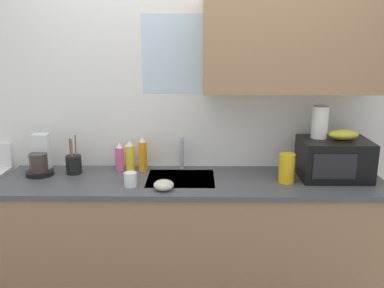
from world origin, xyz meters
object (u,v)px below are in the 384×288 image
(dish_soap_bottle_orange, at_px, (143,155))
(utensil_crock, at_px, (74,164))
(banana_bunch, at_px, (344,135))
(coffee_maker, at_px, (40,160))
(small_bowl, at_px, (164,185))
(paper_towel_roll, at_px, (320,122))
(dish_soap_bottle_yellow, at_px, (130,156))
(cereal_canister, at_px, (287,168))
(dish_soap_bottle_pink, at_px, (120,158))
(mug_white, at_px, (130,179))
(microwave, at_px, (334,159))

(dish_soap_bottle_orange, distance_m, utensil_crock, 0.49)
(banana_bunch, height_order, coffee_maker, banana_bunch)
(coffee_maker, bearing_deg, small_bowl, -19.06)
(paper_towel_roll, height_order, dish_soap_bottle_yellow, paper_towel_roll)
(dish_soap_bottle_yellow, distance_m, small_bowl, 0.50)
(dish_soap_bottle_orange, distance_m, small_bowl, 0.43)
(coffee_maker, bearing_deg, banana_bunch, -1.60)
(coffee_maker, distance_m, cereal_canister, 1.71)
(dish_soap_bottle_orange, height_order, utensil_crock, utensil_crock)
(dish_soap_bottle_pink, xyz_separation_m, mug_white, (0.13, -0.33, -0.05))
(dish_soap_bottle_orange, bearing_deg, small_bowl, -65.01)
(dish_soap_bottle_pink, height_order, small_bowl, dish_soap_bottle_pink)
(dish_soap_bottle_yellow, height_order, small_bowl, dish_soap_bottle_yellow)
(microwave, bearing_deg, banana_bunch, 1.77)
(dish_soap_bottle_yellow, height_order, mug_white, dish_soap_bottle_yellow)
(coffee_maker, height_order, utensil_crock, coffee_maker)
(mug_white, relative_size, small_bowl, 0.73)
(dish_soap_bottle_orange, bearing_deg, microwave, -5.92)
(banana_bunch, height_order, dish_soap_bottle_yellow, banana_bunch)
(cereal_canister, bearing_deg, mug_white, -175.00)
(banana_bunch, relative_size, dish_soap_bottle_orange, 0.80)
(paper_towel_roll, bearing_deg, microwave, -27.38)
(small_bowl, bearing_deg, mug_white, 164.74)
(coffee_maker, relative_size, dish_soap_bottle_pink, 1.36)
(mug_white, height_order, utensil_crock, utensil_crock)
(dish_soap_bottle_pink, distance_m, small_bowl, 0.52)
(banana_bunch, distance_m, utensil_crock, 1.88)
(mug_white, bearing_deg, banana_bunch, 7.63)
(dish_soap_bottle_yellow, xyz_separation_m, mug_white, (0.06, -0.35, -0.05))
(utensil_crock, bearing_deg, mug_white, -30.42)
(dish_soap_bottle_pink, distance_m, mug_white, 0.36)
(mug_white, distance_m, small_bowl, 0.23)
(banana_bunch, relative_size, utensil_crock, 0.72)
(microwave, xyz_separation_m, mug_white, (-1.37, -0.19, -0.09))
(coffee_maker, bearing_deg, cereal_canister, -5.32)
(microwave, bearing_deg, cereal_canister, -163.83)
(dish_soap_bottle_orange, distance_m, dish_soap_bottle_yellow, 0.10)
(dish_soap_bottle_yellow, relative_size, mug_white, 2.29)
(coffee_maker, xyz_separation_m, utensil_crock, (0.23, 0.01, -0.03))
(utensil_crock, bearing_deg, paper_towel_roll, -0.66)
(dish_soap_bottle_pink, bearing_deg, dish_soap_bottle_yellow, 15.55)
(banana_bunch, relative_size, cereal_canister, 1.01)
(dish_soap_bottle_yellow, relative_size, small_bowl, 1.67)
(dish_soap_bottle_yellow, bearing_deg, cereal_canister, -13.39)
(paper_towel_roll, distance_m, dish_soap_bottle_pink, 1.43)
(dish_soap_bottle_yellow, bearing_deg, dish_soap_bottle_pink, -164.45)
(microwave, relative_size, dish_soap_bottle_orange, 1.83)
(small_bowl, bearing_deg, dish_soap_bottle_orange, 114.99)
(dish_soap_bottle_pink, distance_m, utensil_crock, 0.32)
(dish_soap_bottle_pink, height_order, cereal_canister, dish_soap_bottle_pink)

